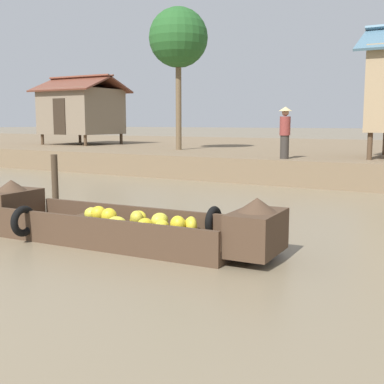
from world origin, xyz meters
TOP-DOWN VIEW (x-y plane):
  - ground_plane at (0.00, 10.00)m, footprint 300.00×300.00m
  - riverbank_strip at (0.00, 23.90)m, footprint 160.00×20.00m
  - banana_boat at (0.88, 5.59)m, footprint 5.53×2.10m
  - stilt_house_left at (-12.60, 19.28)m, footprint 4.07×3.70m
  - palm_tree_mid at (-5.37, 17.38)m, footprint 2.45×2.45m
  - vendor_person at (0.38, 14.62)m, footprint 0.44×0.44m
  - mooring_post at (-1.97, 6.93)m, footprint 0.14×0.14m

SIDE VIEW (x-z plane):
  - ground_plane at x=0.00m, z-range 0.00..0.00m
  - banana_boat at x=0.88m, z-range -0.14..0.78m
  - riverbank_strip at x=0.00m, z-range 0.00..0.81m
  - mooring_post at x=-1.97m, z-range 0.00..1.30m
  - vendor_person at x=0.38m, z-range 0.91..2.57m
  - stilt_house_left at x=-12.60m, z-range 0.81..4.37m
  - palm_tree_mid at x=-5.37m, z-range 2.48..8.35m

